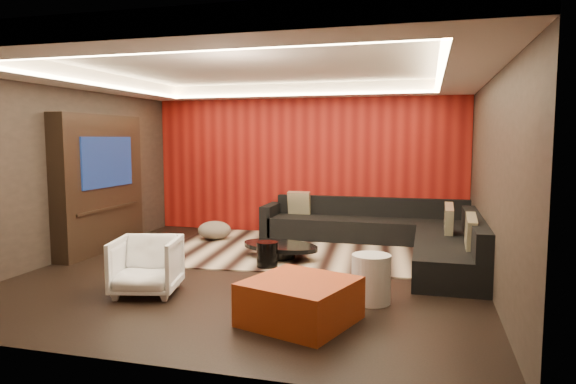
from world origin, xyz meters
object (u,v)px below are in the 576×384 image
(white_side_table, at_px, (371,279))
(sectional_sofa, at_px, (393,235))
(drum_stool, at_px, (267,254))
(orange_ottoman, at_px, (300,301))
(armchair, at_px, (147,266))
(coffee_table, at_px, (280,251))

(white_side_table, height_order, sectional_sofa, sectional_sofa)
(drum_stool, height_order, orange_ottoman, orange_ottoman)
(drum_stool, height_order, armchair, armchair)
(armchair, height_order, sectional_sofa, sectional_sofa)
(drum_stool, distance_m, white_side_table, 1.96)
(armchair, bearing_deg, orange_ottoman, -25.73)
(orange_ottoman, bearing_deg, white_side_table, 52.50)
(armchair, relative_size, sectional_sofa, 0.20)
(drum_stool, bearing_deg, white_side_table, -36.31)
(white_side_table, relative_size, sectional_sofa, 0.15)
(white_side_table, xyz_separation_m, armchair, (-2.58, -0.37, 0.07))
(coffee_table, distance_m, drum_stool, 0.57)
(coffee_table, xyz_separation_m, orange_ottoman, (0.94, -2.53, 0.09))
(coffee_table, height_order, drum_stool, drum_stool)
(orange_ottoman, distance_m, armchair, 2.01)
(white_side_table, height_order, orange_ottoman, white_side_table)
(white_side_table, bearing_deg, sectional_sofa, 88.77)
(sectional_sofa, bearing_deg, coffee_table, -146.60)
(sectional_sofa, bearing_deg, drum_stool, -135.16)
(orange_ottoman, bearing_deg, armchair, 167.59)
(coffee_table, height_order, white_side_table, white_side_table)
(orange_ottoman, bearing_deg, sectional_sofa, 79.35)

